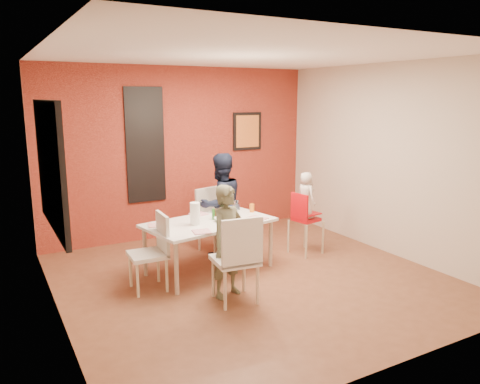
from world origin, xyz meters
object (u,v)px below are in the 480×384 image
child_far (221,204)px  chair_left (154,248)px  wine_bottle (223,207)px  toddler (306,195)px  dining_table (209,226)px  chair_near (238,255)px  child_near (228,241)px  paper_towel_roll (195,214)px  chair_far (212,216)px  high_chair (304,217)px

child_far → chair_left: bearing=20.9°
wine_bottle → child_far: bearing=66.3°
toddler → wine_bottle: size_ratio=2.29×
dining_table → chair_near: (-0.15, -1.04, -0.05)m
child_near → child_far: 1.45m
child_near → child_far: child_far is taller
child_far → child_near: bearing=56.9°
chair_near → child_far: child_far is taller
chair_near → chair_left: bearing=-46.0°
chair_left → paper_towel_roll: paper_towel_roll is taller
dining_table → chair_left: (-0.81, -0.20, -0.11)m
chair_far → paper_towel_roll: bearing=-141.8°
chair_near → wine_bottle: 1.23m
child_near → paper_towel_roll: size_ratio=4.57×
chair_left → child_far: size_ratio=0.61×
chair_left → wine_bottle: 1.13m
child_near → paper_towel_roll: (-0.08, 0.73, 0.17)m
dining_table → high_chair: high_chair is taller
chair_far → chair_left: chair_far is taller
high_chair → toddler: 0.32m
dining_table → chair_left: 0.84m
chair_left → dining_table: bearing=106.3°
chair_far → chair_left: size_ratio=1.02×
dining_table → wine_bottle: 0.33m
chair_left → toddler: 2.34m
high_chair → child_near: bearing=104.8°
chair_near → paper_towel_roll: size_ratio=3.54×
child_far → paper_towel_roll: 0.89m
chair_near → toddler: (1.65, 1.01, 0.30)m
dining_table → child_far: bearing=51.0°
paper_towel_roll → chair_left: bearing=-167.3°
child_far → paper_towel_roll: child_far is taller
chair_far → paper_towel_roll: (-0.63, -0.84, 0.29)m
toddler → wine_bottle: bearing=82.1°
chair_near → toddler: 1.96m
child_far → paper_towel_roll: (-0.65, -0.60, 0.08)m
child_far → wine_bottle: size_ratio=5.08×
dining_table → chair_near: bearing=-98.4°
paper_towel_roll → child_far: bearing=42.5°
chair_far → child_far: 0.32m
high_chair → toddler: (0.02, 0.01, 0.32)m
chair_far → wine_bottle: bearing=-119.0°
chair_far → child_far: size_ratio=0.63×
dining_table → child_far: 0.70m
child_far → wine_bottle: child_far is taller
child_near → wine_bottle: bearing=46.8°
chair_near → child_near: child_near is taller
child_far → paper_towel_roll: bearing=32.8°
chair_near → paper_towel_roll: chair_near is taller
chair_near → paper_towel_roll: bearing=-79.5°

